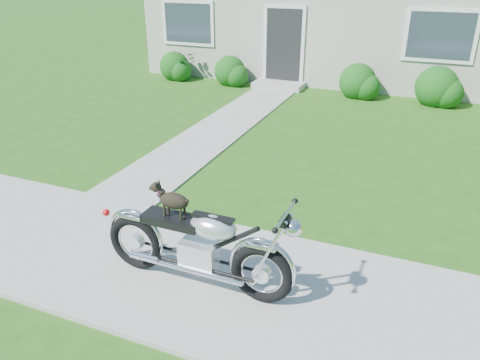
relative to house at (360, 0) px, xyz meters
name	(u,v)px	position (x,y,z in m)	size (l,w,h in m)	color
ground	(168,264)	(0.00, -11.99, -2.16)	(80.00, 80.00, 0.00)	#235114
sidewalk	(168,263)	(0.00, -11.99, -2.14)	(24.00, 2.20, 0.04)	#9E9B93
walkway	(226,124)	(-1.50, -6.99, -2.14)	(1.20, 8.00, 0.03)	#9E9B93
house	(360,0)	(0.00, 0.00, 0.00)	(12.60, 7.03, 4.50)	#B4B0A2
shrub_row	(347,81)	(0.44, -3.49, -1.76)	(10.61, 1.03, 1.03)	#174F15
potted_plant_left	(184,66)	(-4.46, -3.44, -1.76)	(0.72, 0.62, 0.80)	#185C1D
potted_plant_right	(361,84)	(0.80, -3.44, -1.83)	(0.37, 0.37, 0.66)	#1D5E1A
motorcycle_with_dog	(199,245)	(0.55, -12.23, -1.62)	(2.22, 0.60, 1.13)	black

